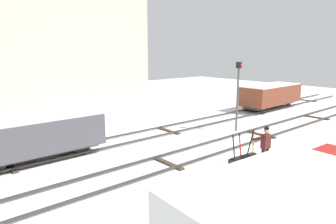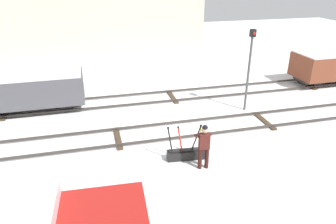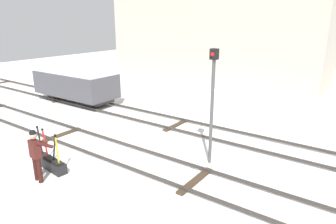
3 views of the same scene
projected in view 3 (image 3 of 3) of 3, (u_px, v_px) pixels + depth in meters
ground_plane at (118, 155)px, 11.78m from camera, size 60.00×60.00×0.00m
track_main_line at (118, 152)px, 11.75m from camera, size 44.00×1.94×0.18m
track_siding_near at (176, 124)px, 14.91m from camera, size 44.00×1.94×0.18m
switch_lever_frame at (51, 162)px, 10.61m from camera, size 1.55×0.51×1.45m
rail_worker at (36, 152)px, 9.60m from camera, size 0.58×0.69×1.78m
signal_post at (212, 96)px, 10.40m from camera, size 0.24×0.32×4.15m
apartment_building at (219, 18)px, 24.76m from camera, size 17.82×6.65×10.28m
freight_car_back_track at (76, 84)px, 18.83m from camera, size 5.56×2.32×1.98m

